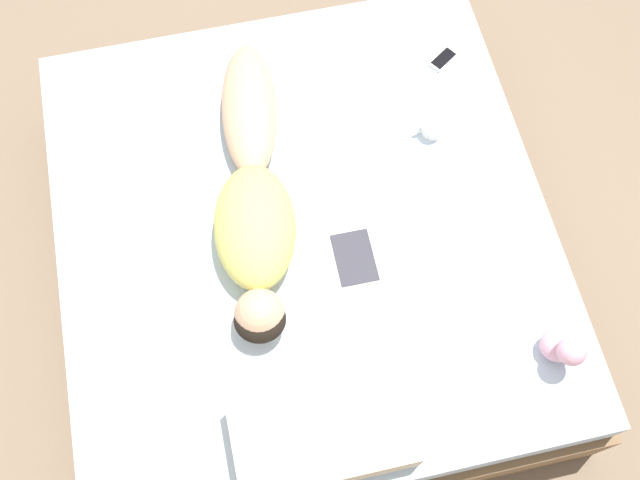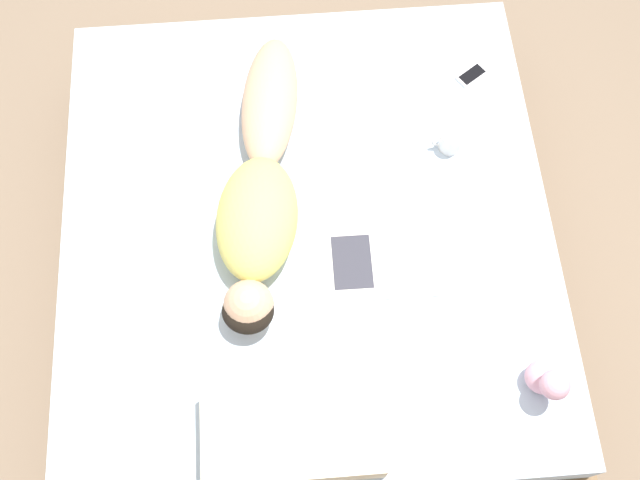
{
  "view_description": "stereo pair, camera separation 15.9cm",
  "coord_description": "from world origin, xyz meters",
  "px_view_note": "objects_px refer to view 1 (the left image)",
  "views": [
    {
      "loc": [
        0.2,
        1.21,
        3.21
      ],
      "look_at": [
        -0.04,
        0.1,
        0.58
      ],
      "focal_mm": 42.0,
      "sensor_mm": 36.0,
      "label": 1
    },
    {
      "loc": [
        0.04,
        1.23,
        3.21
      ],
      "look_at": [
        -0.04,
        0.1,
        0.58
      ],
      "focal_mm": 42.0,
      "sensor_mm": 36.0,
      "label": 2
    }
  ],
  "objects_px": {
    "open_magazine": "(382,253)",
    "cell_phone": "(443,59)",
    "person": "(254,197)",
    "coffee_mug": "(433,126)"
  },
  "relations": [
    {
      "from": "open_magazine",
      "to": "cell_phone",
      "type": "relative_size",
      "value": 3.11
    },
    {
      "from": "person",
      "to": "coffee_mug",
      "type": "xyz_separation_m",
      "value": [
        -0.78,
        -0.19,
        -0.05
      ]
    },
    {
      "from": "person",
      "to": "open_magazine",
      "type": "distance_m",
      "value": 0.54
    },
    {
      "from": "cell_phone",
      "to": "person",
      "type": "bearing_deg",
      "value": 85.4
    },
    {
      "from": "coffee_mug",
      "to": "cell_phone",
      "type": "bearing_deg",
      "value": -113.87
    },
    {
      "from": "coffee_mug",
      "to": "open_magazine",
      "type": "bearing_deg",
      "value": 55.3
    },
    {
      "from": "open_magazine",
      "to": "person",
      "type": "bearing_deg",
      "value": -33.16
    },
    {
      "from": "coffee_mug",
      "to": "cell_phone",
      "type": "height_order",
      "value": "coffee_mug"
    },
    {
      "from": "open_magazine",
      "to": "coffee_mug",
      "type": "distance_m",
      "value": 0.59
    },
    {
      "from": "person",
      "to": "cell_phone",
      "type": "bearing_deg",
      "value": -142.55
    }
  ]
}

